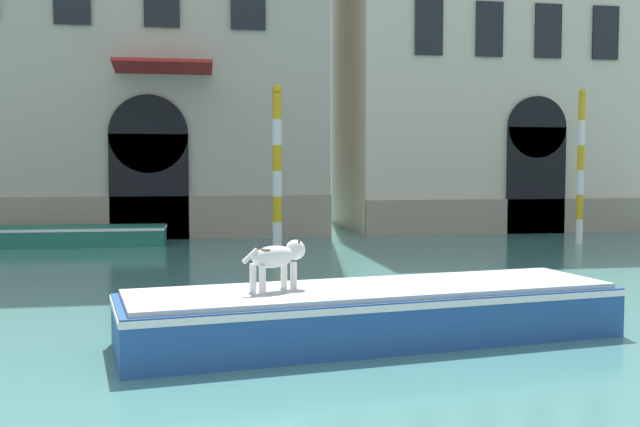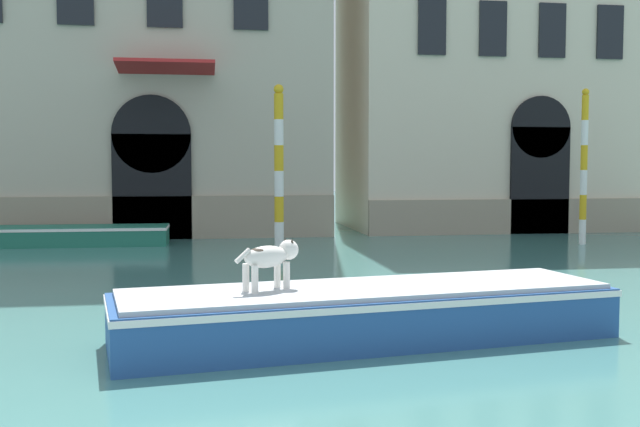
# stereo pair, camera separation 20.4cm
# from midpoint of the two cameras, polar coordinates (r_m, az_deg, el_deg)

# --- Properties ---
(palazzo_right) EXTENTS (10.20, 6.13, 14.19)m
(palazzo_right) POSITION_cam_midpoint_polar(r_m,az_deg,el_deg) (28.69, 12.87, 13.27)
(palazzo_right) COLOR beige
(palazzo_right) RESTS_ON ground_plane
(boat_foreground) EXTENTS (6.72, 2.74, 0.71)m
(boat_foreground) POSITION_cam_midpoint_polar(r_m,az_deg,el_deg) (9.83, 4.16, -7.47)
(boat_foreground) COLOR #234C8C
(boat_foreground) RESTS_ON ground_plane
(dog_on_deck) EXTENTS (0.85, 0.60, 0.64)m
(dog_on_deck) POSITION_cam_midpoint_polar(r_m,az_deg,el_deg) (9.44, -3.16, -3.34)
(dog_on_deck) COLOR silver
(dog_on_deck) RESTS_ON boat_foreground
(boat_moored_near_palazzo) EXTENTS (5.30, 1.54, 0.55)m
(boat_moored_near_palazzo) POSITION_cam_midpoint_polar(r_m,az_deg,el_deg) (22.24, -18.02, -1.59)
(boat_moored_near_palazzo) COLOR #1E6651
(boat_moored_near_palazzo) RESTS_ON ground_plane
(mooring_pole_0) EXTENTS (0.20, 0.20, 4.45)m
(mooring_pole_0) POSITION_cam_midpoint_polar(r_m,az_deg,el_deg) (22.74, 19.71, 3.42)
(mooring_pole_0) COLOR white
(mooring_pole_0) RESTS_ON ground_plane
(mooring_pole_1) EXTENTS (0.27, 0.27, 4.47)m
(mooring_pole_1) POSITION_cam_midpoint_polar(r_m,az_deg,el_deg) (20.60, -2.87, 3.67)
(mooring_pole_1) COLOR white
(mooring_pole_1) RESTS_ON ground_plane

